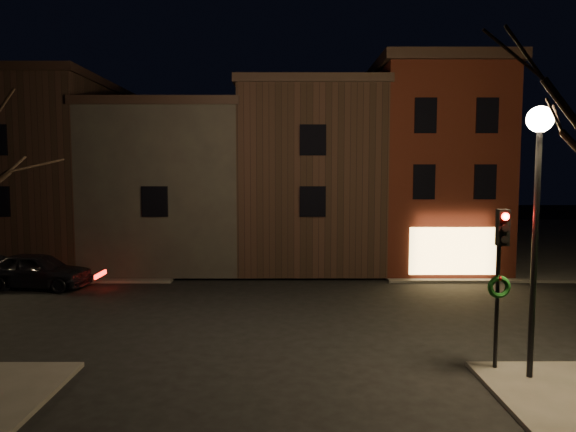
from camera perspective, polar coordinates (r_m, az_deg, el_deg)
The scene contains 10 objects.
ground at distance 18.75m, azimuth -1.09°, elevation -10.79°, with size 120.00×120.00×0.00m, color black.
sidewalk_far_right at distance 43.14m, azimuth 27.04°, elevation -2.29°, with size 30.00×30.00×0.12m, color #2D2B28.
sidewalk_far_left at distance 43.41m, azimuth -28.06°, elevation -2.28°, with size 30.00×30.00×0.12m, color #2D2B28.
corner_building at distance 28.58m, azimuth 15.54°, elevation 5.40°, with size 6.50×8.50×10.50m.
row_building_a at distance 28.57m, azimuth 2.25°, elevation 4.44°, with size 7.30×10.30×9.40m.
row_building_b at distance 29.19m, azimuth -12.15°, elevation 3.36°, with size 7.80×10.30×8.40m.
row_building_c at distance 31.49m, azimuth -25.23°, elevation 4.48°, with size 7.30×10.30×9.90m.
street_lamp_near at distance 13.41m, azimuth 26.03°, elevation 4.86°, with size 0.60×0.60×6.48m.
traffic_signal at distance 13.80m, azimuth 22.51°, elevation -4.92°, with size 0.58×0.38×4.05m.
parked_car_a at distance 25.05m, azimuth -26.08°, elevation -5.44°, with size 1.86×4.61×1.57m, color black.
Camera 1 is at (0.30, -18.04, 5.08)m, focal length 32.00 mm.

